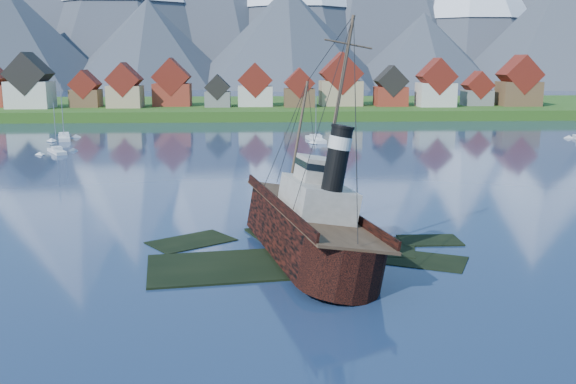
{
  "coord_description": "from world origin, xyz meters",
  "views": [
    {
      "loc": [
        -2.61,
        -56.39,
        17.98
      ],
      "look_at": [
        0.73,
        6.0,
        5.0
      ],
      "focal_mm": 40.0,
      "sensor_mm": 36.0,
      "label": 1
    }
  ],
  "objects_px": {
    "tugboat_wreck": "(301,222)",
    "sailboat_f": "(64,138)",
    "sailboat_c": "(57,152)",
    "sailboat_e": "(316,140)"
  },
  "relations": [
    {
      "from": "sailboat_e",
      "to": "sailboat_f",
      "type": "xyz_separation_m",
      "value": [
        -57.03,
        5.82,
        0.04
      ]
    },
    {
      "from": "sailboat_e",
      "to": "sailboat_f",
      "type": "bearing_deg",
      "value": 166.48
    },
    {
      "from": "tugboat_wreck",
      "to": "sailboat_e",
      "type": "bearing_deg",
      "value": 71.88
    },
    {
      "from": "sailboat_c",
      "to": "sailboat_f",
      "type": "distance_m",
      "value": 22.04
    },
    {
      "from": "tugboat_wreck",
      "to": "sailboat_f",
      "type": "relative_size",
      "value": 2.22
    },
    {
      "from": "tugboat_wreck",
      "to": "sailboat_e",
      "type": "relative_size",
      "value": 2.45
    },
    {
      "from": "sailboat_f",
      "to": "sailboat_c",
      "type": "bearing_deg",
      "value": -94.38
    },
    {
      "from": "sailboat_c",
      "to": "sailboat_e",
      "type": "xyz_separation_m",
      "value": [
        52.31,
        15.71,
        0.03
      ]
    },
    {
      "from": "tugboat_wreck",
      "to": "sailboat_c",
      "type": "xyz_separation_m",
      "value": [
        -42.89,
        67.84,
        -2.68
      ]
    },
    {
      "from": "sailboat_e",
      "to": "sailboat_c",
      "type": "bearing_deg",
      "value": -170.97
    }
  ]
}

